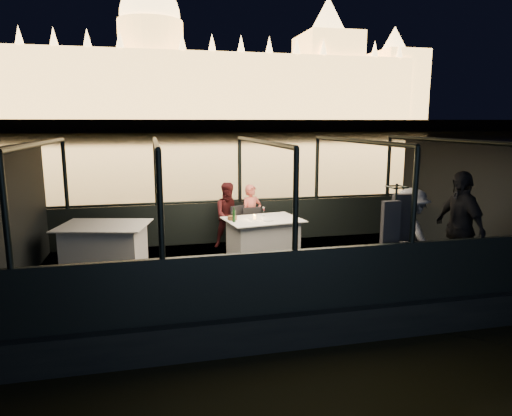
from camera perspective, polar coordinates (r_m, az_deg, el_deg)
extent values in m
plane|color=black|center=(87.89, -11.87, 8.41)|extent=(500.00, 500.00, 0.00)
cube|color=black|center=(8.63, 0.61, -10.65)|extent=(8.60, 4.40, 1.00)
cube|color=black|center=(8.47, 0.61, -7.63)|extent=(8.00, 4.00, 0.04)
cube|color=black|center=(10.23, -2.01, -1.68)|extent=(8.00, 0.08, 0.90)
cube|color=black|center=(6.49, 4.82, -9.06)|extent=(8.00, 0.08, 0.90)
cube|color=#423D33|center=(217.83, -12.67, 9.86)|extent=(400.00, 140.00, 6.00)
cube|color=silver|center=(9.05, 0.86, -3.74)|extent=(1.60, 1.27, 0.77)
cube|color=silver|center=(8.78, -18.35, -4.76)|extent=(1.77, 1.45, 0.82)
cube|color=black|center=(9.54, -1.89, -2.60)|extent=(0.55, 0.55, 0.90)
cube|color=black|center=(9.52, -0.28, -2.62)|extent=(0.45, 0.45, 0.86)
imported|color=#DD6250|center=(9.80, -0.56, -0.44)|extent=(0.56, 0.46, 1.33)
imported|color=#3A1012|center=(9.66, -3.36, -0.62)|extent=(0.70, 0.55, 1.40)
imported|color=white|center=(7.92, 18.70, -2.95)|extent=(0.80, 1.14, 1.59)
imported|color=black|center=(8.19, 23.99, -2.88)|extent=(0.50, 1.12, 1.88)
cylinder|color=#133615|center=(8.69, -2.77, -0.78)|extent=(0.08, 0.08, 0.28)
cylinder|color=brown|center=(8.90, -2.98, -1.23)|extent=(0.21, 0.21, 0.07)
cylinder|color=#FFA13F|center=(8.97, -0.17, -1.13)|extent=(0.06, 0.06, 0.08)
cylinder|color=white|center=(8.83, 1.49, -1.53)|extent=(0.23, 0.23, 0.01)
cylinder|color=silver|center=(9.07, -3.11, -1.21)|extent=(0.29, 0.29, 0.01)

